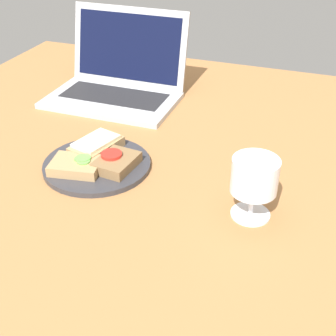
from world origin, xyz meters
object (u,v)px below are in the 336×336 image
wine_glass (254,179)px  laptop (118,79)px  sandwich_with_tomato (116,162)px  sandwich_with_cheese (96,146)px  sandwich_with_cucumber (77,165)px  plate (97,165)px

wine_glass → laptop: 61.66cm
sandwich_with_tomato → laptop: bearing=114.4°
sandwich_with_cheese → sandwich_with_cucumber: (-0.31, -8.27, -0.29)cm
plate → wine_glass: (34.18, -5.06, 7.37)cm
sandwich_with_cheese → wine_glass: size_ratio=1.07×
sandwich_with_cheese → sandwich_with_tomato: 8.23cm
sandwich_with_cheese → sandwich_with_tomato: (6.92, -4.45, -0.17)cm
sandwich_with_tomato → wine_glass: size_ratio=0.85×
plate → laptop: laptop is taller
plate → sandwich_with_cucumber: (-2.53, -4.00, 1.68)cm
wine_glass → sandwich_with_tomato: bearing=170.6°
laptop → sandwich_with_tomato: bearing=-65.6°
sandwich_with_cucumber → sandwich_with_tomato: (7.23, 3.82, 0.13)cm
sandwich_with_cheese → sandwich_with_tomato: bearing=-32.7°
laptop → sandwich_with_cheese: bearing=-73.3°
plate → sandwich_with_cucumber: sandwich_with_cucumber is taller
sandwich_with_cheese → laptop: bearing=106.7°
sandwich_with_cucumber → laptop: 41.14cm
plate → wine_glass: 35.33cm
plate → sandwich_with_cheese: 5.20cm
sandwich_with_cheese → sandwich_with_cucumber: bearing=-92.1°
sandwich_with_tomato → wine_glass: (29.48, -4.89, 5.56)cm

